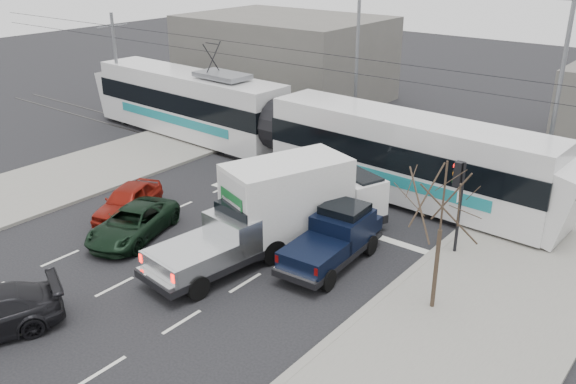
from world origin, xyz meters
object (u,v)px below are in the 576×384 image
Objects in this scene: silver_pickup at (233,236)px; red_car at (128,201)px; traffic_signal at (459,187)px; navy_pickup at (335,237)px; bare_tree at (443,203)px; street_lamp_near at (554,90)px; tram at (282,126)px; box_truck at (300,202)px; street_lamp_far at (354,55)px; green_car at (133,223)px.

red_car is (-6.54, 0.33, -0.45)m from silver_pickup.
traffic_signal is 0.72× the size of navy_pickup.
street_lamp_near reaches higher than bare_tree.
tram reaches higher than red_car.
traffic_signal is (-1.13, 4.00, -1.05)m from bare_tree.
bare_tree is 0.68× the size of box_truck.
tram is at bearing -98.72° from street_lamp_far.
traffic_signal is at bearing 42.22° from navy_pickup.
navy_pickup is at bearing -110.51° from street_lamp_near.
green_car is at bearing -83.22° from tram.
tram is 7.13× the size of red_car.
tram is 10.73m from green_car.
red_car is (-13.39, -12.89, -4.43)m from street_lamp_near.
traffic_signal is 0.80× the size of green_car.
navy_pickup is at bearing 170.45° from bare_tree.
box_truck is at bearing -152.34° from traffic_signal.
street_lamp_far is 15.35m from navy_pickup.
silver_pickup is at bearing -7.72° from green_car.
street_lamp_far is 1.99× the size of green_car.
silver_pickup is (-7.14, -1.73, -2.66)m from bare_tree.
green_car is at bearing -159.43° from navy_pickup.
tram reaches higher than green_car.
silver_pickup is at bearing -136.42° from traffic_signal.
tram is at bearing 126.76° from silver_pickup.
bare_tree is 5.18m from navy_pickup.
street_lamp_near is 13.20m from tram.
bare_tree reaches higher than green_car.
box_truck is 7.87m from red_car.
box_truck is at bearing 168.74° from bare_tree.
navy_pickup is (8.32, -7.25, -1.04)m from tram.
red_car is at bearing -170.77° from navy_pickup.
red_car is (-7.33, -2.66, -1.03)m from box_truck.
box_truck is (-5.22, -2.73, -1.03)m from traffic_signal.
street_lamp_far is 1.23× the size of box_truck.
tram reaches higher than silver_pickup.
street_lamp_far is 15.65m from red_car.
street_lamp_near is 15.42m from silver_pickup.
silver_pickup is 4.78m from green_car.
bare_tree is 12.51m from green_car.
silver_pickup is at bearing -166.42° from bare_tree.
street_lamp_near is 12.37m from box_truck.
street_lamp_far reaches higher than silver_pickup.
box_truck is at bearing -120.62° from street_lamp_near.
tram is 9.53m from red_car.
green_car is (-11.53, -14.13, -4.48)m from street_lamp_near.
tram is at bearing 147.73° from bare_tree.
traffic_signal is 0.49× the size of box_truck.
tram is at bearing 153.09° from box_truck.
box_truck is at bearing 82.30° from silver_pickup.
street_lamp_near is at bearing 83.59° from traffic_signal.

